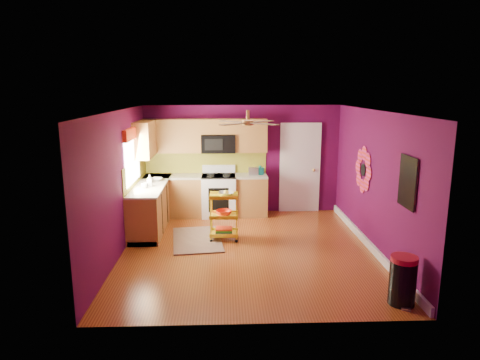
{
  "coord_description": "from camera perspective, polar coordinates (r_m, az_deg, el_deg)",
  "views": [
    {
      "loc": [
        -0.42,
        -7.32,
        2.87
      ],
      "look_at": [
        -0.13,
        0.4,
        1.21
      ],
      "focal_mm": 32.0,
      "sensor_mm": 36.0,
      "label": 1
    }
  ],
  "objects": [
    {
      "name": "left_window",
      "position": [
        8.63,
        -14.19,
        4.21
      ],
      "size": [
        0.08,
        1.35,
        1.08
      ],
      "color": "white",
      "rests_on": "ground"
    },
    {
      "name": "trash_can",
      "position": [
        6.3,
        20.87,
        -12.4
      ],
      "size": [
        0.47,
        0.47,
        0.68
      ],
      "color": "black",
      "rests_on": "ground"
    },
    {
      "name": "ceiling_fan",
      "position": [
        7.55,
        1.06,
        7.71
      ],
      "size": [
        1.01,
        1.01,
        0.26
      ],
      "color": "#BF8C3F",
      "rests_on": "ground"
    },
    {
      "name": "right_wall_art",
      "position": [
        7.6,
        18.3,
        0.68
      ],
      "size": [
        0.04,
        2.74,
        1.04
      ],
      "color": "black",
      "rests_on": "ground"
    },
    {
      "name": "teal_kettle",
      "position": [
        9.78,
        2.7,
        1.23
      ],
      "size": [
        0.18,
        0.18,
        0.21
      ],
      "color": "#16A797",
      "rests_on": "lower_cabinets"
    },
    {
      "name": "counter_dish",
      "position": [
        9.28,
        -11.06,
        0.07
      ],
      "size": [
        0.24,
        0.24,
        0.06
      ],
      "primitive_type": "imported",
      "color": "white",
      "rests_on": "lower_cabinets"
    },
    {
      "name": "counter_cup",
      "position": [
        8.65,
        -12.58,
        -0.72
      ],
      "size": [
        0.13,
        0.13,
        0.1
      ],
      "primitive_type": "imported",
      "color": "white",
      "rests_on": "lower_cabinets"
    },
    {
      "name": "rolling_cart",
      "position": [
        8.22,
        -2.11,
        -4.6
      ],
      "size": [
        0.56,
        0.41,
        0.98
      ],
      "color": "yellow",
      "rests_on": "ground"
    },
    {
      "name": "electric_range",
      "position": [
        9.78,
        -2.84,
        -2.01
      ],
      "size": [
        0.76,
        0.66,
        1.13
      ],
      "color": "white",
      "rests_on": "ground"
    },
    {
      "name": "upper_cabinetry",
      "position": [
        9.58,
        -7.09,
        5.62
      ],
      "size": [
        2.8,
        2.3,
        1.26
      ],
      "color": "brown",
      "rests_on": "ground"
    },
    {
      "name": "soap_bottle_b",
      "position": [
        9.08,
        -11.94,
        0.15
      ],
      "size": [
        0.14,
        0.14,
        0.18
      ],
      "primitive_type": "imported",
      "color": "white",
      "rests_on": "lower_cabinets"
    },
    {
      "name": "soap_bottle_a",
      "position": [
        8.77,
        -11.96,
        -0.14
      ],
      "size": [
        0.1,
        0.1,
        0.21
      ],
      "primitive_type": "imported",
      "color": "#EA3F72",
      "rests_on": "lower_cabinets"
    },
    {
      "name": "lower_cabinets",
      "position": [
        9.5,
        -7.68,
        -2.85
      ],
      "size": [
        2.81,
        2.31,
        0.94
      ],
      "color": "brown",
      "rests_on": "ground"
    },
    {
      "name": "toaster",
      "position": [
        9.71,
        1.79,
        1.19
      ],
      "size": [
        0.22,
        0.15,
        0.18
      ],
      "primitive_type": "cube",
      "color": "beige",
      "rests_on": "lower_cabinets"
    },
    {
      "name": "room_envelope",
      "position": [
        7.43,
        1.33,
        2.53
      ],
      "size": [
        4.54,
        5.04,
        2.52
      ],
      "color": "#4E093A",
      "rests_on": "ground"
    },
    {
      "name": "panel_door",
      "position": [
        10.11,
        7.98,
        1.49
      ],
      "size": [
        0.95,
        0.11,
        2.15
      ],
      "color": "white",
      "rests_on": "ground"
    },
    {
      "name": "shag_rug",
      "position": [
        8.38,
        -5.75,
        -7.89
      ],
      "size": [
        1.08,
        1.58,
        0.02
      ],
      "primitive_type": "cube",
      "rotation": [
        0.0,
        0.0,
        0.12
      ],
      "color": "black",
      "rests_on": "ground"
    },
    {
      "name": "ground",
      "position": [
        7.87,
        1.07,
        -9.27
      ],
      "size": [
        5.0,
        5.0,
        0.0
      ],
      "primitive_type": "plane",
      "color": "maroon",
      "rests_on": "ground"
    }
  ]
}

